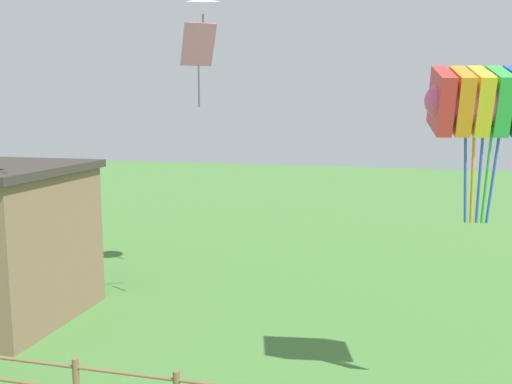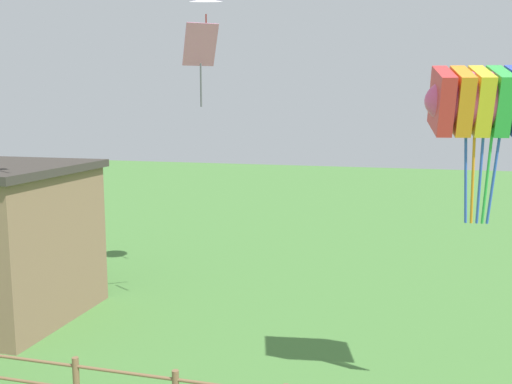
{
  "view_description": "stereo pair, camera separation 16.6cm",
  "coord_description": "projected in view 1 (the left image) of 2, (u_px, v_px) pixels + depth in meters",
  "views": [
    {
      "loc": [
        3.08,
        -2.2,
        6.55
      ],
      "look_at": [
        0.0,
        9.81,
        4.67
      ],
      "focal_mm": 40.0,
      "sensor_mm": 36.0,
      "label": 1
    },
    {
      "loc": [
        3.24,
        -2.16,
        6.55
      ],
      "look_at": [
        0.0,
        9.81,
        4.67
      ],
      "focal_mm": 40.0,
      "sensor_mm": 36.0,
      "label": 2
    }
  ],
  "objects": [
    {
      "name": "kite_pink_diamond",
      "position": [
        198.0,
        49.0,
        16.14
      ],
      "size": [
        1.14,
        1.07,
        2.3
      ],
      "color": "pink"
    },
    {
      "name": "kite_white_delta",
      "position": [
        203.0,
        1.0,
        19.26
      ],
      "size": [
        1.39,
        1.38,
        1.92
      ],
      "color": "white"
    },
    {
      "name": "kite_rainbow_parafoil",
      "position": [
        478.0,
        101.0,
        11.48
      ],
      "size": [
        2.3,
        1.71,
        3.22
      ],
      "color": "#E54C8C"
    }
  ]
}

